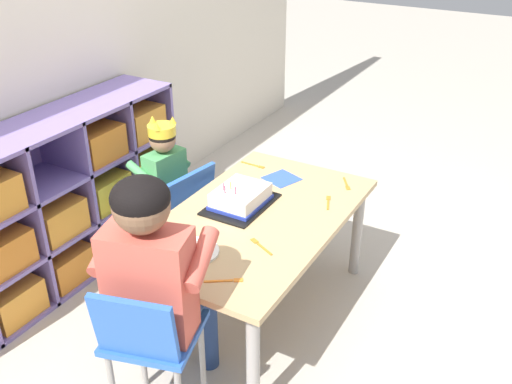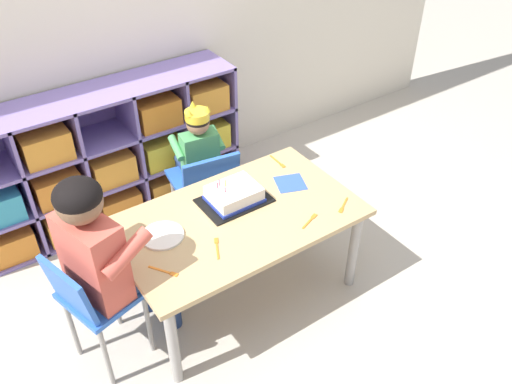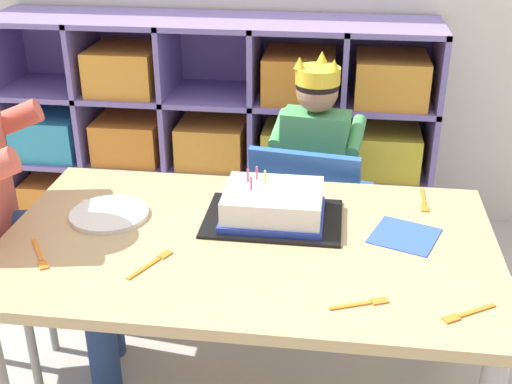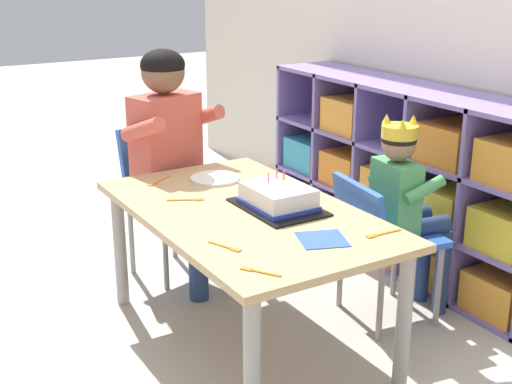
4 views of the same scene
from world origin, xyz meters
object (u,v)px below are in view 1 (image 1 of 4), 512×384
at_px(fork_beside_plate_stack, 260,246).
at_px(fork_near_child_seat, 346,184).
at_px(child_with_crown, 159,174).
at_px(fork_near_cake_tray, 254,165).
at_px(classroom_chair_blue, 176,206).
at_px(paper_plate_stack, 194,251).
at_px(activity_table, 256,228).
at_px(fork_at_table_front_edge, 226,281).
at_px(classroom_chair_adult_side, 149,340).
at_px(adult_helper_seated, 156,271).
at_px(birthday_cake_on_tray, 241,198).
at_px(fork_by_napkin, 328,202).

distance_m(fork_beside_plate_stack, fork_near_child_seat, 0.69).
xyz_separation_m(child_with_crown, fork_near_cake_tray, (0.31, -0.39, 0.02)).
xyz_separation_m(classroom_chair_blue, paper_plate_stack, (-0.50, -0.47, 0.17)).
xyz_separation_m(paper_plate_stack, fork_beside_plate_stack, (0.17, -0.21, -0.00)).
bearing_deg(activity_table, fork_at_table_front_edge, -163.29).
bearing_deg(classroom_chair_adult_side, adult_helper_seated, -90.00).
relative_size(classroom_chair_adult_side, fork_near_child_seat, 5.87).
bearing_deg(birthday_cake_on_tray, fork_beside_plate_stack, -135.75).
height_order(child_with_crown, fork_near_cake_tray, child_with_crown).
distance_m(child_with_crown, fork_beside_plate_stack, 0.86).
distance_m(classroom_chair_blue, birthday_cake_on_tray, 0.49).
relative_size(fork_at_table_front_edge, fork_by_napkin, 1.04).
relative_size(activity_table, fork_beside_plate_stack, 9.02).
xyz_separation_m(activity_table, fork_by_napkin, (0.27, -0.23, 0.07)).
bearing_deg(child_with_crown, classroom_chair_adult_side, 44.05).
relative_size(classroom_chair_adult_side, paper_plate_stack, 3.39).
bearing_deg(activity_table, birthday_cake_on_tray, 65.20).
distance_m(paper_plate_stack, fork_by_napkin, 0.72).
height_order(activity_table, classroom_chair_adult_side, classroom_chair_adult_side).
height_order(child_with_crown, fork_near_child_seat, child_with_crown).
height_order(child_with_crown, paper_plate_stack, child_with_crown).
relative_size(fork_at_table_front_edge, fork_near_cake_tray, 0.92).
xyz_separation_m(activity_table, classroom_chair_adult_side, (-0.77, -0.00, -0.05)).
distance_m(classroom_chair_blue, fork_beside_plate_stack, 0.77).
distance_m(birthday_cake_on_tray, fork_at_table_front_edge, 0.58).
xyz_separation_m(birthday_cake_on_tray, fork_beside_plate_stack, (-0.25, -0.24, -0.03)).
relative_size(adult_helper_seated, fork_beside_plate_stack, 7.84).
xyz_separation_m(birthday_cake_on_tray, paper_plate_stack, (-0.42, -0.04, -0.03)).
relative_size(activity_table, classroom_chair_adult_side, 1.75).
distance_m(adult_helper_seated, fork_near_child_seat, 1.18).
xyz_separation_m(classroom_chair_adult_side, fork_near_cake_tray, (1.21, 0.27, 0.11)).
bearing_deg(classroom_chair_blue, activity_table, 85.41).
distance_m(classroom_chair_blue, child_with_crown, 0.18).
xyz_separation_m(activity_table, fork_at_table_front_edge, (-0.47, -0.14, 0.07)).
bearing_deg(birthday_cake_on_tray, child_with_crown, 80.79).
distance_m(activity_table, fork_at_table_front_edge, 0.49).
xyz_separation_m(classroom_chair_adult_side, paper_plate_stack, (0.39, 0.08, 0.12)).
relative_size(adult_helper_seated, fork_at_table_front_edge, 8.03).
height_order(activity_table, adult_helper_seated, adult_helper_seated).
bearing_deg(child_with_crown, fork_beside_plate_stack, 74.93).
height_order(adult_helper_seated, fork_by_napkin, adult_helper_seated).
height_order(child_with_crown, fork_beside_plate_stack, child_with_crown).
height_order(classroom_chair_adult_side, adult_helper_seated, adult_helper_seated).
bearing_deg(activity_table, child_with_crown, 78.03).
distance_m(child_with_crown, paper_plate_stack, 0.77).
distance_m(activity_table, adult_helper_seated, 0.68).
bearing_deg(paper_plate_stack, adult_helper_seated, -170.84).
relative_size(child_with_crown, fork_near_child_seat, 7.19).
relative_size(child_with_crown, birthday_cake_on_tray, 2.41).
relative_size(fork_beside_plate_stack, fork_near_child_seat, 1.13).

